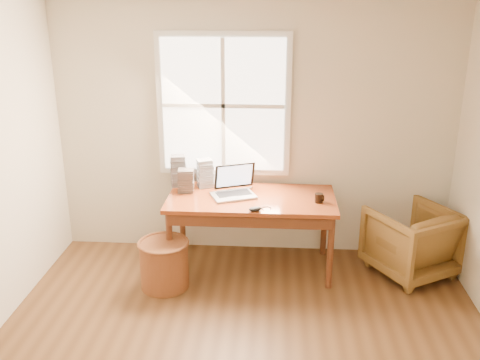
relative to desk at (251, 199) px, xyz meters
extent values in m
cube|color=beige|center=(0.00, 0.46, 0.57)|extent=(4.00, 0.02, 2.60)
cube|color=silver|center=(-0.30, 0.42, 0.82)|extent=(1.32, 0.05, 1.42)
cube|color=white|center=(-0.30, 0.39, 0.82)|extent=(1.20, 0.02, 1.30)
cube|color=silver|center=(-0.30, 0.38, 0.82)|extent=(0.04, 0.02, 1.30)
cube|color=silver|center=(-0.30, 0.38, 0.82)|extent=(1.20, 0.02, 0.04)
cube|color=brown|center=(0.00, 0.00, 0.00)|extent=(1.60, 0.80, 0.04)
imported|color=brown|center=(1.55, 0.00, -0.40)|extent=(0.99, 0.99, 0.67)
cylinder|color=brown|center=(-0.78, -0.42, -0.51)|extent=(0.50, 0.50, 0.44)
ellipsoid|color=black|center=(0.05, -0.35, 0.04)|extent=(0.13, 0.11, 0.04)
cylinder|color=black|center=(0.63, -0.09, 0.06)|extent=(0.10, 0.10, 0.09)
cube|color=silver|center=(-0.48, 0.25, 0.16)|extent=(0.18, 0.17, 0.29)
cube|color=#26262B|center=(-0.65, 0.10, 0.14)|extent=(0.16, 0.15, 0.23)
cube|color=#9C9AA7|center=(-0.75, 0.27, 0.18)|extent=(0.17, 0.15, 0.32)
cube|color=silver|center=(-0.45, 0.33, 0.11)|extent=(0.16, 0.15, 0.17)
camera|label=1|loc=(0.21, -4.76, 1.86)|focal=40.00mm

